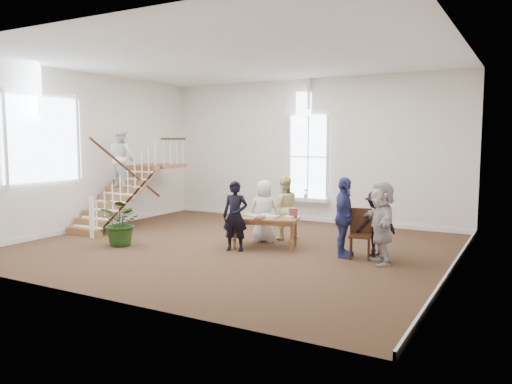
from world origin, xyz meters
The scene contains 12 objects.
ground centered at (0.00, 0.00, 0.00)m, with size 10.00×10.00×0.00m, color #412719.
room_shell centered at (0.00, 4.39, 0.40)m, with size 10.49×10.00×10.00m.
staircase centered at (-4.34, 0.75, 1.62)m, with size 1.10×4.10×2.92m.
library_table centered at (0.71, 0.25, 0.66)m, with size 1.73×1.17×0.80m.
police_officer centered at (0.25, -0.40, 0.82)m, with size 0.60×0.39×1.64m, color black.
elderly_woman centered at (0.35, 0.85, 0.79)m, with size 0.77×0.50×1.59m, color silver.
person_yellow centered at (0.65, 1.35, 0.83)m, with size 0.81×0.63×1.66m, color #EFE595.
woman_cluster_a centered at (2.67, 0.25, 0.89)m, with size 1.04×0.43×1.78m, color navy.
woman_cluster_b centered at (3.27, 0.70, 0.73)m, with size 0.95×0.55×1.47m, color black.
woman_cluster_c centered at (3.57, 0.05, 0.86)m, with size 1.60×0.51×1.73m, color #B4A8A2.
floor_plant centered at (-2.45, -1.30, 0.59)m, with size 1.06×0.92×1.18m, color #1C3A12.
side_chair centered at (3.02, 0.36, 0.61)m, with size 0.57×0.57×1.09m.
Camera 1 is at (6.30, -10.20, 2.59)m, focal length 35.00 mm.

